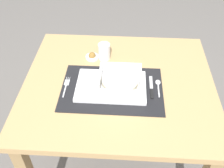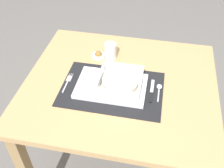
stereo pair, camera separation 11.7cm
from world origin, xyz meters
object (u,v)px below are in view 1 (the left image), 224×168
Objects in this scene: butter_knife at (151,89)px; drinking_glass at (104,52)px; spoon at (158,84)px; condiment_saucer at (92,56)px; dining_table at (118,99)px; porridge_bowl at (120,82)px; fork at (66,85)px.

drinking_glass is (-0.23, 0.22, 0.03)m from butter_knife.
spoon is 1.28× the size of drinking_glass.
condiment_saucer reaches higher than butter_knife.
condiment_saucer is (-0.29, 0.22, 0.00)m from butter_knife.
spoon is at bearing -3.75° from dining_table.
spoon is at bearing 44.44° from butter_knife.
drinking_glass is (-0.09, 0.22, -0.00)m from porridge_bowl.
fork is at bearing -113.26° from condiment_saucer.
porridge_bowl is 0.24m from fork.
fork is at bearing -174.48° from spoon.
condiment_saucer reaches higher than spoon.
spoon is at bearing -36.02° from drinking_glass.
dining_table is 10.49× the size of drinking_glass.
fork is at bearing -170.18° from dining_table.
drinking_glass reaches higher than condiment_saucer.
porridge_bowl is 1.75× the size of spoon.
dining_table is 4.68× the size of porridge_bowl.
spoon is at bearing 5.96° from fork.
spoon is 0.32m from drinking_glass.
butter_knife is (-0.03, -0.03, -0.00)m from spoon.
porridge_bowl reaches higher than dining_table.
butter_knife is at bearing -15.96° from dining_table.
drinking_glass is at bearing 111.73° from porridge_bowl.
butter_knife is 1.71× the size of drinking_glass.
fork is at bearing -125.26° from drinking_glass.
butter_knife is at bearing -43.79° from drinking_glass.
drinking_glass reaches higher than dining_table.
fork is at bearing 179.40° from porridge_bowl.
dining_table is at bearing 177.74° from spoon.
porridge_bowl is at bearing -82.05° from dining_table.
condiment_saucer is at bearing 68.67° from fork.
butter_knife reaches higher than fork.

